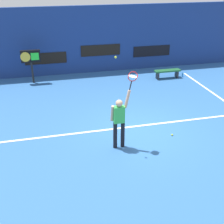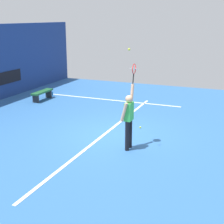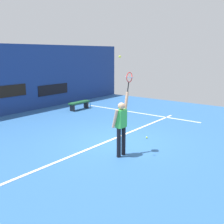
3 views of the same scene
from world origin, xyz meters
TOP-DOWN VIEW (x-y plane):
  - ground_plane at (0.00, 0.00)m, footprint 18.00×18.00m
  - back_wall at (0.00, 7.02)m, footprint 18.00×0.20m
  - sponsor_banner_center at (0.00, 6.90)m, footprint 2.20×0.03m
  - sponsor_banner_starboard at (3.00, 6.90)m, footprint 2.20×0.03m
  - court_baseline at (0.00, 0.24)m, footprint 10.00×0.10m
  - court_sideline at (4.47, 2.00)m, footprint 0.10×7.00m
  - tennis_player at (-1.03, -0.95)m, footprint 0.61×0.31m
  - tennis_racket at (-0.63, -0.96)m, footprint 0.37×0.27m
  - tennis_ball at (-1.16, -0.98)m, footprint 0.07×0.07m
  - court_bench at (3.21, 5.00)m, footprint 1.40×0.36m
  - water_bottle at (4.12, 5.00)m, footprint 0.07×0.07m
  - spare_ball at (0.98, -0.70)m, footprint 0.07×0.07m

SIDE VIEW (x-z plane):
  - ground_plane at x=0.00m, z-range 0.00..0.00m
  - court_baseline at x=0.00m, z-range 0.00..0.01m
  - court_sideline at x=4.47m, z-range 0.00..0.01m
  - spare_ball at x=0.98m, z-range 0.00..0.07m
  - water_bottle at x=4.12m, z-range 0.00..0.24m
  - court_bench at x=3.21m, z-range 0.11..0.56m
  - sponsor_banner_starboard at x=3.00m, z-range 0.70..1.30m
  - tennis_player at x=-1.03m, z-range 0.02..2.00m
  - sponsor_banner_center at x=0.00m, z-range 0.93..1.53m
  - back_wall at x=0.00m, z-range 0.00..3.59m
  - tennis_racket at x=-0.63m, z-range 2.07..2.69m
  - tennis_ball at x=-1.16m, z-range 3.00..3.07m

